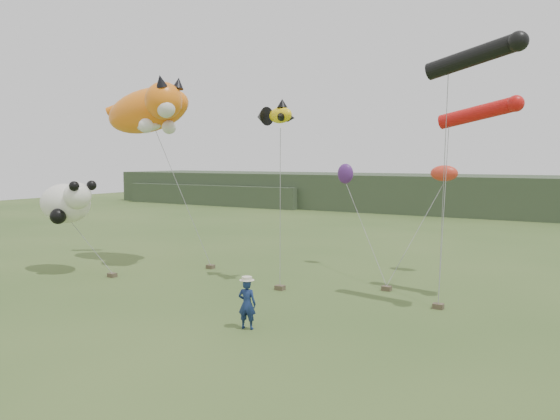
% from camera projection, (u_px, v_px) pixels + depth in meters
% --- Properties ---
extents(ground, '(120.00, 120.00, 0.00)m').
position_uv_depth(ground, '(210.00, 317.00, 19.91)').
color(ground, '#385123').
rests_on(ground, ground).
extents(headland, '(90.00, 13.00, 4.00)m').
position_uv_depth(headland, '(437.00, 194.00, 59.72)').
color(headland, '#2D3D28').
rests_on(headland, ground).
extents(festival_attendant, '(0.70, 0.54, 1.71)m').
position_uv_depth(festival_attendant, '(247.00, 304.00, 18.40)').
color(festival_attendant, navy).
rests_on(festival_attendant, ground).
extents(sandbag_anchors, '(15.57, 4.42, 0.20)m').
position_uv_depth(sandbag_anchors, '(275.00, 283.00, 24.79)').
color(sandbag_anchors, brown).
rests_on(sandbag_anchors, ground).
extents(cat_kite, '(6.85, 3.65, 3.25)m').
position_uv_depth(cat_kite, '(151.00, 109.00, 29.37)').
color(cat_kite, orange).
rests_on(cat_kite, ground).
extents(fish_kite, '(2.33, 1.55, 1.15)m').
position_uv_depth(fish_kite, '(274.00, 115.00, 24.79)').
color(fish_kite, yellow).
rests_on(fish_kite, ground).
extents(tube_kites, '(3.77, 3.69, 3.17)m').
position_uv_depth(tube_kites, '(483.00, 80.00, 20.72)').
color(tube_kites, black).
rests_on(tube_kites, ground).
extents(panda_kite, '(3.52, 2.28, 2.19)m').
position_uv_depth(panda_kite, '(67.00, 203.00, 27.50)').
color(panda_kite, white).
rests_on(panda_kite, ground).
extents(misc_kites, '(6.17, 1.26, 1.07)m').
position_uv_depth(misc_kites, '(404.00, 173.00, 27.83)').
color(misc_kites, red).
rests_on(misc_kites, ground).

